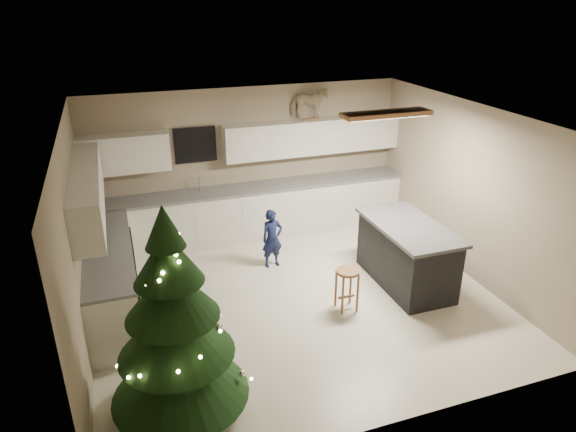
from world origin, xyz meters
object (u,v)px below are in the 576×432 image
object	(u,v)px
bar_stool	(347,280)
toddler	(272,239)
island	(406,254)
christmas_tree	(175,334)
rocking_horse	(309,103)

from	to	relation	value
bar_stool	toddler	size ratio (longest dim) A/B	0.63
island	christmas_tree	world-z (taller)	christmas_tree
christmas_tree	rocking_horse	distance (m)	5.07
bar_stool	toddler	distance (m)	1.61
island	toddler	distance (m)	2.07
island	bar_stool	size ratio (longest dim) A/B	2.82
toddler	rocking_horse	bearing A→B (deg)	43.04
christmas_tree	toddler	distance (m)	3.26
christmas_tree	rocking_horse	world-z (taller)	rocking_horse
island	rocking_horse	bearing A→B (deg)	104.53
island	bar_stool	distance (m)	1.18
bar_stool	christmas_tree	world-z (taller)	christmas_tree
bar_stool	toddler	world-z (taller)	toddler
christmas_tree	island	bearing A→B (deg)	22.89
bar_stool	island	bearing A→B (deg)	17.21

